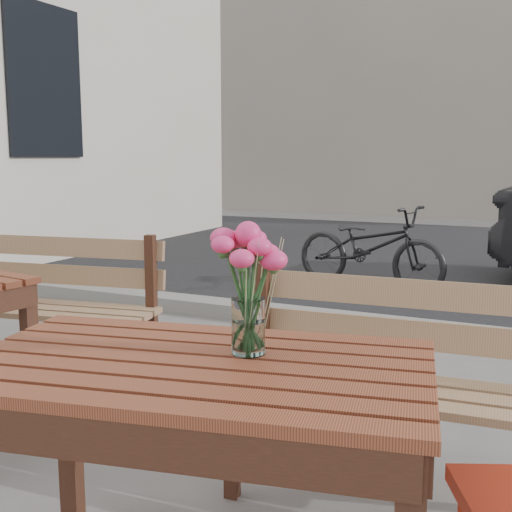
{
  "coord_description": "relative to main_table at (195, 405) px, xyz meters",
  "views": [
    {
      "loc": [
        0.65,
        -1.58,
        1.31
      ],
      "look_at": [
        -0.09,
        0.01,
        1.03
      ],
      "focal_mm": 45.0,
      "sensor_mm": 36.0,
      "label": 1
    }
  ],
  "objects": [
    {
      "name": "main_bench",
      "position": [
        0.42,
        0.93,
        -0.1
      ],
      "size": [
        1.46,
        0.52,
        0.89
      ],
      "rotation": [
        0.0,
        0.0,
        0.07
      ],
      "color": "#9C6D50",
      "rests_on": "ground"
    },
    {
      "name": "bicycle",
      "position": [
        -0.8,
        4.76,
        -0.22
      ],
      "size": [
        1.68,
        0.88,
        0.84
      ],
      "primitive_type": "imported",
      "rotation": [
        0.0,
        0.0,
        1.36
      ],
      "color": "black",
      "rests_on": "ground"
    },
    {
      "name": "main_vase",
      "position": [
        0.1,
        0.12,
        0.35
      ],
      "size": [
        0.2,
        0.2,
        0.37
      ],
      "color": "white",
      "rests_on": "main_table"
    },
    {
      "name": "second_bench",
      "position": [
        -1.81,
        1.32,
        -0.1
      ],
      "size": [
        1.5,
        0.66,
        0.9
      ],
      "rotation": [
        0.0,
        0.0,
        0.16
      ],
      "color": "#9C6D50",
      "rests_on": "ground"
    },
    {
      "name": "street",
      "position": [
        0.19,
        5.22,
        -0.61
      ],
      "size": [
        30.0,
        8.12,
        0.12
      ],
      "color": "black",
      "rests_on": "ground"
    },
    {
      "name": "main_table",
      "position": [
        0.0,
        0.0,
        0.0
      ],
      "size": [
        1.36,
        0.95,
        0.77
      ],
      "rotation": [
        0.0,
        0.0,
        0.19
      ],
      "color": "#582717",
      "rests_on": "ground"
    }
  ]
}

